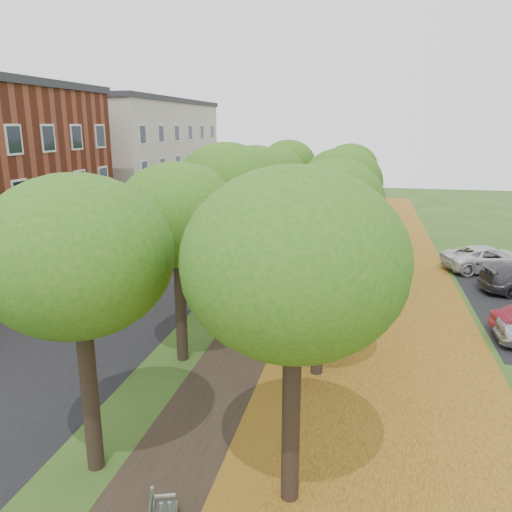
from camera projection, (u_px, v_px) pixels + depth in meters
The scene contains 8 objects.
ground at pixel (181, 479), 11.82m from camera, with size 120.00×120.00×0.00m, color #2D4C19.
street_asphalt at pixel (150, 277), 27.55m from camera, with size 8.00×70.00×0.01m, color black.
footpath at pixel (284, 286), 25.98m from camera, with size 3.20×70.00×0.01m, color black.
leaf_verge at pixel (383, 293), 24.94m from camera, with size 7.50×70.00×0.01m, color #B17620.
tree_row_west at pixel (242, 189), 25.17m from camera, with size 4.24×34.24×6.86m.
tree_row_east at pixel (338, 191), 24.16m from camera, with size 4.24×34.24×6.86m.
building_cream at pixel (132, 159), 45.21m from camera, with size 10.30×20.30×10.40m.
car_white at pixel (489, 259), 28.62m from camera, with size 2.37×5.14×1.43m, color silver.
Camera 1 is at (3.92, -9.46, 8.13)m, focal length 35.00 mm.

